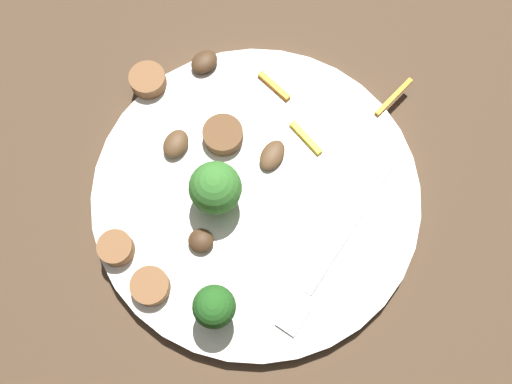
% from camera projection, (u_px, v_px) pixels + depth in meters
% --- Properties ---
extents(ground_plane, '(1.40, 1.40, 0.00)m').
position_uv_depth(ground_plane, '(256.00, 197.00, 0.51)').
color(ground_plane, '#4C3826').
extents(plate, '(0.28, 0.28, 0.01)m').
position_uv_depth(plate, '(256.00, 195.00, 0.50)').
color(plate, white).
rests_on(plate, ground_plane).
extents(fork, '(0.17, 0.09, 0.00)m').
position_uv_depth(fork, '(334.00, 253.00, 0.47)').
color(fork, silver).
rests_on(fork, plate).
extents(broccoli_floret_0, '(0.03, 0.03, 0.05)m').
position_uv_depth(broccoli_floret_0, '(214.00, 307.00, 0.43)').
color(broccoli_floret_0, '#296420').
rests_on(broccoli_floret_0, plate).
extents(broccoli_floret_1, '(0.04, 0.04, 0.05)m').
position_uv_depth(broccoli_floret_1, '(215.00, 188.00, 0.46)').
color(broccoli_floret_1, '#408630').
rests_on(broccoli_floret_1, plate).
extents(sausage_slice_0, '(0.04, 0.04, 0.01)m').
position_uv_depth(sausage_slice_0, '(148.00, 80.00, 0.52)').
color(sausage_slice_0, brown).
rests_on(sausage_slice_0, plate).
extents(sausage_slice_1, '(0.03, 0.03, 0.01)m').
position_uv_depth(sausage_slice_1, '(116.00, 248.00, 0.47)').
color(sausage_slice_1, brown).
rests_on(sausage_slice_1, plate).
extents(sausage_slice_2, '(0.05, 0.05, 0.01)m').
position_uv_depth(sausage_slice_2, '(223.00, 135.00, 0.50)').
color(sausage_slice_2, brown).
rests_on(sausage_slice_2, plate).
extents(sausage_slice_3, '(0.04, 0.04, 0.01)m').
position_uv_depth(sausage_slice_3, '(150.00, 286.00, 0.46)').
color(sausage_slice_3, brown).
rests_on(sausage_slice_3, plate).
extents(mushroom_0, '(0.02, 0.02, 0.01)m').
position_uv_depth(mushroom_0, '(201.00, 241.00, 0.47)').
color(mushroom_0, '#422B19').
rests_on(mushroom_0, plate).
extents(mushroom_1, '(0.03, 0.03, 0.01)m').
position_uv_depth(mushroom_1, '(204.00, 62.00, 0.52)').
color(mushroom_1, '#4C331E').
rests_on(mushroom_1, plate).
extents(mushroom_2, '(0.03, 0.03, 0.01)m').
position_uv_depth(mushroom_2, '(272.00, 155.00, 0.50)').
color(mushroom_2, brown).
rests_on(mushroom_2, plate).
extents(mushroom_3, '(0.03, 0.03, 0.01)m').
position_uv_depth(mushroom_3, '(176.00, 144.00, 0.50)').
color(mushroom_3, brown).
rests_on(mushroom_3, plate).
extents(pepper_strip_0, '(0.03, 0.03, 0.00)m').
position_uv_depth(pepper_strip_0, '(270.00, 85.00, 0.52)').
color(pepper_strip_0, orange).
rests_on(pepper_strip_0, plate).
extents(pepper_strip_1, '(0.04, 0.03, 0.00)m').
position_uv_depth(pepper_strip_1, '(394.00, 97.00, 0.52)').
color(pepper_strip_1, orange).
rests_on(pepper_strip_1, plate).
extents(pepper_strip_2, '(0.03, 0.03, 0.00)m').
position_uv_depth(pepper_strip_2, '(306.00, 138.00, 0.50)').
color(pepper_strip_2, yellow).
rests_on(pepper_strip_2, plate).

